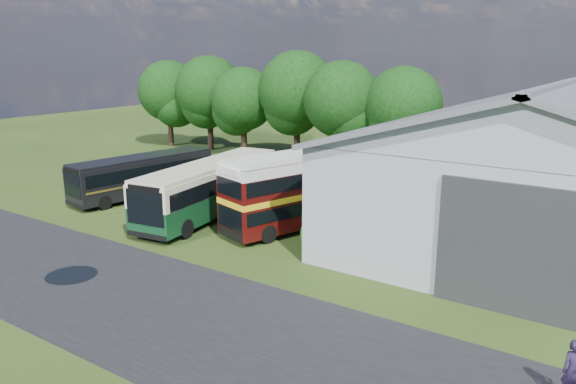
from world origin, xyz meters
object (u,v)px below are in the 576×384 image
Objects in this scene: bus_dark_single at (143,175)px; bus_maroon_double at (304,190)px; bus_green_single at (210,188)px; storage_shed at (567,155)px; visitor_a at (574,371)px.

bus_maroon_double is at bearing 10.73° from bus_dark_single.
bus_green_single is 6.87m from bus_dark_single.
bus_dark_single is at bearing 165.03° from bus_green_single.
storage_shed is at bearing 18.53° from bus_green_single.
bus_maroon_double is at bearing 6.58° from bus_green_single.
bus_dark_single is 28.80m from visitor_a.
bus_maroon_double is 12.45m from bus_dark_single.
bus_green_single reaches higher than bus_dark_single.
bus_maroon_double is 0.98× the size of bus_dark_single.
bus_maroon_double is 17.70m from visitor_a.
storage_shed is 2.10× the size of bus_green_single.
visitor_a is (2.99, -16.55, -3.27)m from storage_shed.
storage_shed is 17.14m from visitor_a.
bus_maroon_double reaches higher than visitor_a.
storage_shed is 25.75m from bus_dark_single.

